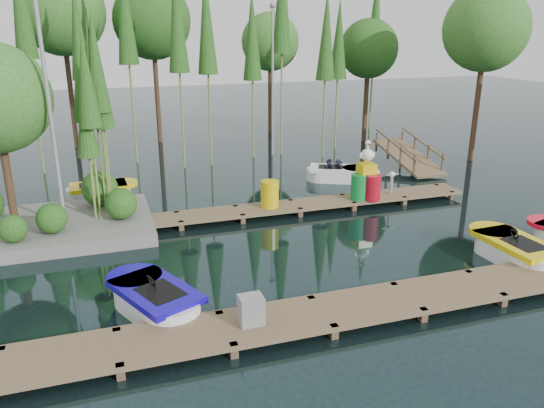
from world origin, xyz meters
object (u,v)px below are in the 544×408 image
object	(u,v)px
island	(26,132)
drum_cluster	(367,181)
boat_blue	(155,300)
boat_yellow_far	(100,191)
utility_cabinet	(251,310)
yellow_barrel	(270,194)

from	to	relation	value
island	drum_cluster	world-z (taller)	island
boat_blue	drum_cluster	bearing A→B (deg)	8.22
boat_yellow_far	drum_cluster	world-z (taller)	drum_cluster
boat_blue	drum_cluster	world-z (taller)	drum_cluster
island	utility_cabinet	distance (m)	9.45
island	drum_cluster	bearing A→B (deg)	-4.92
yellow_barrel	boat_blue	bearing A→B (deg)	-129.99
island	yellow_barrel	distance (m)	7.81
boat_blue	utility_cabinet	bearing A→B (deg)	-66.79
utility_cabinet	drum_cluster	size ratio (longest dim) A/B	0.29
island	utility_cabinet	size ratio (longest dim) A/B	10.97
boat_blue	utility_cabinet	world-z (taller)	utility_cabinet
utility_cabinet	yellow_barrel	xyz separation A→B (m)	(2.69, 7.00, 0.15)
boat_blue	utility_cabinet	size ratio (longest dim) A/B	5.12
boat_yellow_far	drum_cluster	size ratio (longest dim) A/B	1.27
boat_yellow_far	drum_cluster	xyz separation A→B (m)	(9.11, -3.96, 0.64)
boat_blue	utility_cabinet	distance (m)	2.46
boat_blue	boat_yellow_far	world-z (taller)	boat_yellow_far
yellow_barrel	drum_cluster	bearing A→B (deg)	-2.47
boat_blue	yellow_barrel	size ratio (longest dim) A/B	3.44
boat_yellow_far	yellow_barrel	distance (m)	6.70
boat_yellow_far	island	bearing A→B (deg)	-104.59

